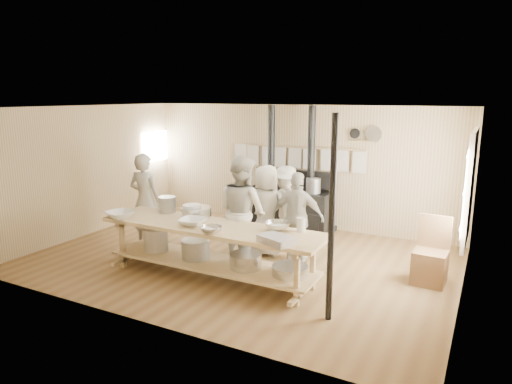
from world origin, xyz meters
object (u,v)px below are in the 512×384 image
(prep_table, at_px, (211,246))
(cook_left, at_px, (242,212))
(stove, at_px, (289,205))
(cook_center, at_px, (266,211))
(cook_right, at_px, (297,217))
(chair, at_px, (430,264))
(roasting_pan, at_px, (276,240))
(cook_by_window, at_px, (286,205))
(cook_far_left, at_px, (145,200))

(prep_table, distance_m, cook_left, 0.82)
(stove, relative_size, cook_left, 1.40)
(cook_center, bearing_deg, cook_right, 171.99)
(prep_table, relative_size, chair, 3.53)
(cook_center, bearing_deg, stove, -83.57)
(cook_center, xyz_separation_m, roasting_pan, (0.97, -1.67, 0.09))
(stove, height_order, cook_left, stove)
(chair, xyz_separation_m, roasting_pan, (-1.78, -1.69, 0.60))
(prep_table, relative_size, roasting_pan, 7.72)
(cook_by_window, distance_m, roasting_pan, 2.55)
(cook_far_left, distance_m, cook_center, 2.32)
(chair, bearing_deg, stove, 154.64)
(cook_far_left, bearing_deg, cook_center, -172.57)
(cook_left, height_order, cook_right, cook_left)
(chair, bearing_deg, cook_by_window, 168.87)
(stove, xyz_separation_m, cook_right, (0.90, -1.73, 0.25))
(cook_far_left, xyz_separation_m, roasting_pan, (3.23, -1.12, 0.02))
(roasting_pan, bearing_deg, prep_table, 165.37)
(cook_far_left, xyz_separation_m, chair, (5.01, 0.57, -0.58))
(cook_left, bearing_deg, cook_far_left, 20.07)
(cook_right, xyz_separation_m, chair, (2.14, 0.07, -0.47))
(cook_center, bearing_deg, cook_left, 76.11)
(cook_center, relative_size, cook_by_window, 1.07)
(chair, height_order, roasting_pan, chair)
(cook_center, distance_m, chair, 2.80)
(cook_center, height_order, cook_by_window, cook_center)
(cook_center, relative_size, cook_right, 1.04)
(stove, height_order, cook_far_left, stove)
(prep_table, relative_size, cook_left, 1.94)
(prep_table, bearing_deg, cook_by_window, 80.42)
(cook_left, distance_m, roasting_pan, 1.50)
(cook_far_left, distance_m, cook_right, 2.91)
(prep_table, distance_m, cook_by_window, 2.09)
(cook_by_window, relative_size, chair, 1.48)
(stove, bearing_deg, cook_left, -85.84)
(prep_table, xyz_separation_m, cook_far_left, (-1.96, 0.79, 0.36))
(cook_center, bearing_deg, cook_by_window, -97.75)
(roasting_pan, bearing_deg, chair, 43.45)
(cook_left, bearing_deg, cook_by_window, -74.91)
(cook_right, bearing_deg, roasting_pan, 95.26)
(cook_by_window, bearing_deg, chair, -8.17)
(cook_right, bearing_deg, cook_far_left, 2.60)
(cook_far_left, xyz_separation_m, cook_by_window, (2.31, 1.26, -0.12))
(cook_far_left, relative_size, cook_center, 1.09)
(cook_center, bearing_deg, chair, 177.10)
(stove, distance_m, cook_left, 2.36)
(stove, distance_m, cook_by_window, 1.05)
(cook_far_left, height_order, cook_by_window, cook_far_left)
(cook_by_window, bearing_deg, cook_right, -47.55)
(prep_table, height_order, cook_left, cook_left)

